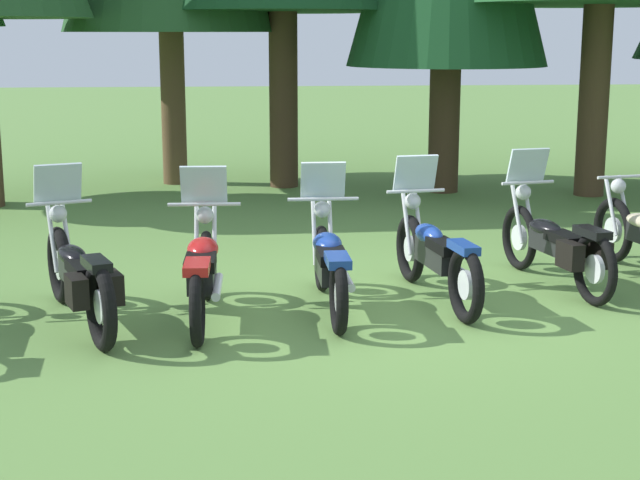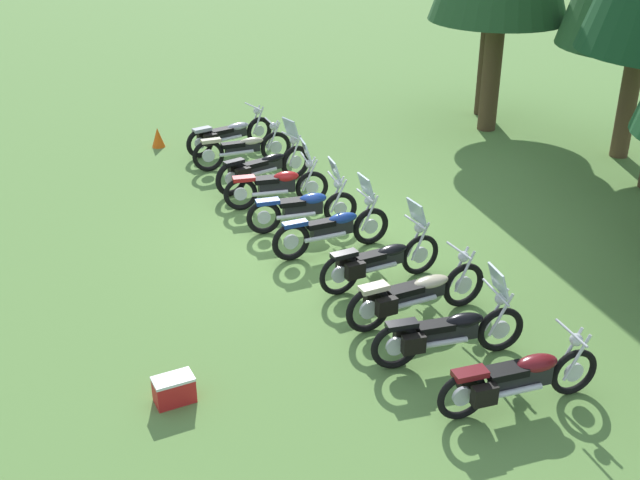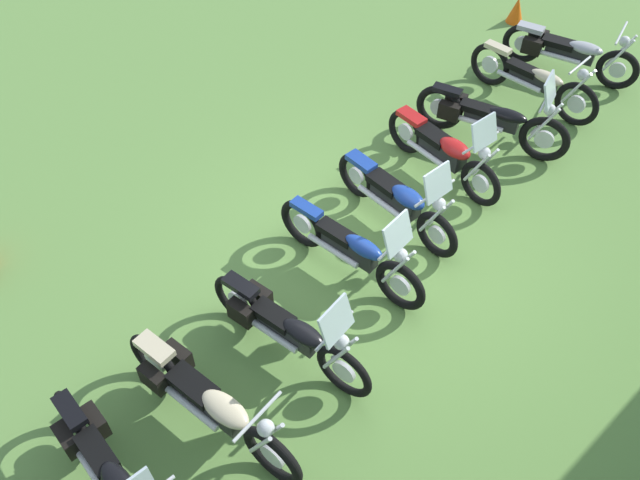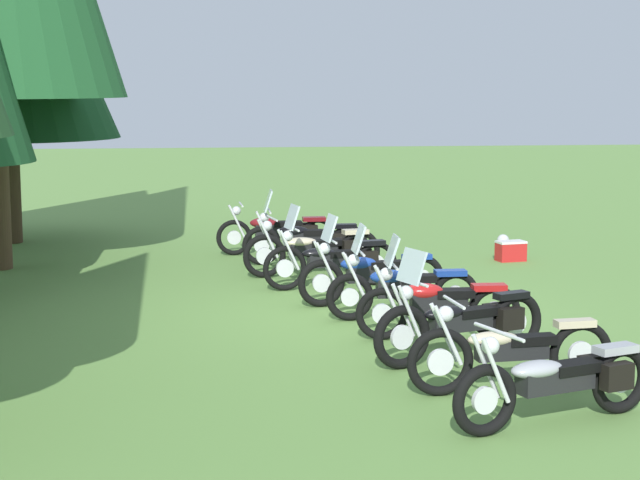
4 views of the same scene
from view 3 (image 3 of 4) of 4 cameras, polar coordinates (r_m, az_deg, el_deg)
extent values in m
plane|color=#608C42|center=(8.91, 4.72, -0.90)|extent=(80.00, 80.00, 0.00)
torus|color=black|center=(12.45, 23.85, 13.02)|extent=(0.33, 0.70, 0.70)
cylinder|color=silver|center=(12.45, 23.85, 13.02)|extent=(0.13, 0.26, 0.26)
torus|color=black|center=(12.62, 16.74, 15.62)|extent=(0.33, 0.70, 0.70)
cylinder|color=silver|center=(12.62, 16.74, 15.62)|extent=(0.13, 0.26, 0.26)
cube|color=black|center=(12.46, 20.40, 14.72)|extent=(0.46, 0.83, 0.22)
ellipsoid|color=#9EA0A8|center=(12.38, 21.56, 14.86)|extent=(0.44, 0.63, 0.17)
cube|color=black|center=(12.44, 19.54, 15.47)|extent=(0.41, 0.59, 0.10)
cube|color=#9EA0A8|center=(12.45, 17.42, 16.74)|extent=(0.33, 0.48, 0.08)
cylinder|color=silver|center=(12.38, 24.09, 14.41)|extent=(0.15, 0.33, 0.65)
cylinder|color=silver|center=(12.24, 23.92, 14.07)|extent=(0.15, 0.33, 0.65)
cylinder|color=silver|center=(12.15, 24.14, 15.69)|extent=(0.74, 0.28, 0.04)
sphere|color=silver|center=(12.20, 24.37, 15.06)|extent=(0.22, 0.22, 0.17)
cylinder|color=silver|center=(12.40, 19.35, 14.44)|extent=(0.33, 0.78, 0.08)
cube|color=black|center=(12.69, 17.96, 16.03)|extent=(0.24, 0.35, 0.26)
cube|color=black|center=(12.39, 17.47, 15.36)|extent=(0.24, 0.35, 0.26)
torus|color=black|center=(11.37, 20.87, 10.69)|extent=(0.17, 0.74, 0.73)
cylinder|color=silver|center=(11.37, 20.87, 10.69)|extent=(0.08, 0.29, 0.28)
torus|color=black|center=(11.89, 14.18, 14.20)|extent=(0.17, 0.74, 0.73)
cylinder|color=silver|center=(11.89, 14.18, 14.20)|extent=(0.08, 0.29, 0.28)
cube|color=black|center=(11.55, 17.57, 12.87)|extent=(0.25, 0.80, 0.21)
ellipsoid|color=beige|center=(11.42, 18.66, 12.90)|extent=(0.27, 0.58, 0.16)
cube|color=black|center=(11.58, 16.76, 13.75)|extent=(0.25, 0.54, 0.10)
cube|color=beige|center=(11.68, 14.83, 15.43)|extent=(0.20, 0.45, 0.08)
cylinder|color=silver|center=(11.27, 21.17, 12.16)|extent=(0.07, 0.34, 0.65)
cylinder|color=silver|center=(11.17, 20.85, 11.91)|extent=(0.07, 0.34, 0.65)
cylinder|color=silver|center=(11.07, 21.13, 13.63)|extent=(0.63, 0.09, 0.04)
sphere|color=silver|center=(11.10, 21.36, 12.91)|extent=(0.18, 0.18, 0.17)
cylinder|color=silver|center=(11.57, 16.47, 12.76)|extent=(0.15, 0.79, 0.08)
torus|color=black|center=(10.48, 18.43, 8.08)|extent=(0.37, 0.74, 0.75)
cylinder|color=silver|center=(10.48, 18.43, 8.08)|extent=(0.15, 0.28, 0.29)
torus|color=black|center=(10.72, 10.06, 10.97)|extent=(0.37, 0.74, 0.75)
cylinder|color=silver|center=(10.72, 10.06, 10.97)|extent=(0.15, 0.28, 0.29)
cube|color=black|center=(10.51, 14.31, 9.97)|extent=(0.46, 0.82, 0.21)
ellipsoid|color=black|center=(10.40, 15.61, 10.12)|extent=(0.42, 0.62, 0.16)
cube|color=black|center=(10.49, 13.24, 10.79)|extent=(0.39, 0.58, 0.10)
cube|color=black|center=(10.50, 10.72, 12.35)|extent=(0.31, 0.47, 0.08)
cylinder|color=silver|center=(10.36, 18.60, 9.66)|extent=(0.16, 0.33, 0.65)
cylinder|color=silver|center=(10.25, 18.40, 9.26)|extent=(0.16, 0.33, 0.65)
cylinder|color=silver|center=(10.12, 18.52, 11.11)|extent=(0.58, 0.25, 0.04)
sphere|color=silver|center=(10.18, 18.85, 10.40)|extent=(0.22, 0.22, 0.17)
cylinder|color=silver|center=(10.49, 13.11, 9.63)|extent=(0.36, 0.78, 0.08)
cube|color=silver|center=(10.02, 18.88, 11.89)|extent=(0.47, 0.30, 0.39)
cube|color=black|center=(10.73, 11.43, 11.46)|extent=(0.24, 0.35, 0.26)
cube|color=black|center=(10.50, 10.87, 10.65)|extent=(0.24, 0.35, 0.26)
torus|color=black|center=(9.54, 13.41, 4.65)|extent=(0.12, 0.69, 0.69)
cylinder|color=silver|center=(9.54, 13.41, 4.65)|extent=(0.06, 0.27, 0.26)
torus|color=black|center=(10.22, 7.25, 9.07)|extent=(0.12, 0.69, 0.69)
cylinder|color=silver|center=(10.22, 7.25, 9.07)|extent=(0.06, 0.27, 0.26)
cube|color=black|center=(9.78, 10.33, 7.48)|extent=(0.26, 0.73, 0.27)
ellipsoid|color=#B21919|center=(9.59, 11.34, 7.61)|extent=(0.31, 0.53, 0.21)
cube|color=black|center=(9.80, 9.58, 8.68)|extent=(0.29, 0.49, 0.10)
cube|color=#B21919|center=(9.98, 7.75, 10.29)|extent=(0.23, 0.45, 0.08)
cylinder|color=silver|center=(9.43, 13.80, 6.39)|extent=(0.06, 0.34, 0.65)
cylinder|color=silver|center=(9.31, 13.11, 5.97)|extent=(0.06, 0.34, 0.65)
cylinder|color=silver|center=(9.19, 13.45, 8.02)|extent=(0.69, 0.06, 0.04)
sphere|color=silver|center=(9.23, 13.73, 7.16)|extent=(0.18, 0.18, 0.17)
cylinder|color=silver|center=(9.83, 9.00, 7.19)|extent=(0.11, 0.73, 0.08)
cube|color=silver|center=(9.07, 13.74, 8.83)|extent=(0.45, 0.17, 0.39)
torus|color=black|center=(8.74, 9.85, 0.44)|extent=(0.11, 0.67, 0.67)
cylinder|color=silver|center=(8.74, 9.85, 0.44)|extent=(0.05, 0.25, 0.25)
torus|color=black|center=(9.43, 3.08, 5.46)|extent=(0.11, 0.67, 0.67)
cylinder|color=silver|center=(9.43, 3.08, 5.46)|extent=(0.05, 0.25, 0.25)
cube|color=black|center=(8.98, 6.41, 3.57)|extent=(0.22, 0.74, 0.26)
ellipsoid|color=navy|center=(8.78, 7.45, 3.60)|extent=(0.27, 0.53, 0.20)
cube|color=black|center=(8.99, 5.53, 4.84)|extent=(0.26, 0.49, 0.10)
cube|color=navy|center=(9.18, 3.51, 6.65)|extent=(0.20, 0.44, 0.08)
cylinder|color=silver|center=(8.60, 10.17, 2.28)|extent=(0.04, 0.34, 0.65)
cylinder|color=silver|center=(8.51, 9.44, 1.76)|extent=(0.04, 0.34, 0.65)
cylinder|color=silver|center=(8.35, 9.69, 3.94)|extent=(0.71, 0.04, 0.04)
sphere|color=silver|center=(8.40, 10.05, 3.02)|extent=(0.17, 0.17, 0.17)
cylinder|color=silver|center=(9.05, 5.01, 3.29)|extent=(0.08, 0.74, 0.08)
cube|color=silver|center=(8.22, 9.95, 4.77)|extent=(0.44, 0.15, 0.39)
torus|color=black|center=(8.10, 6.80, -3.84)|extent=(0.21, 0.72, 0.71)
cylinder|color=silver|center=(8.10, 6.80, -3.84)|extent=(0.09, 0.28, 0.27)
torus|color=black|center=(8.72, -1.51, 1.38)|extent=(0.21, 0.72, 0.71)
cylinder|color=silver|center=(8.72, -1.51, 1.38)|extent=(0.09, 0.28, 0.27)
cube|color=black|center=(8.30, 2.51, -0.63)|extent=(0.28, 0.79, 0.25)
ellipsoid|color=navy|center=(8.10, 3.73, -0.64)|extent=(0.29, 0.58, 0.20)
cube|color=black|center=(8.29, 1.38, 0.67)|extent=(0.27, 0.54, 0.10)
cube|color=navy|center=(8.45, -1.15, 2.68)|extent=(0.22, 0.46, 0.08)
cylinder|color=silver|center=(7.93, 6.91, -2.00)|extent=(0.09, 0.34, 0.65)
cylinder|color=silver|center=(7.86, 6.35, -2.55)|extent=(0.09, 0.34, 0.65)
cylinder|color=silver|center=(7.67, 6.37, -0.35)|extent=(0.62, 0.12, 0.04)
sphere|color=silver|center=(7.73, 6.83, -1.27)|extent=(0.19, 0.19, 0.17)
cylinder|color=silver|center=(8.38, 1.11, -0.90)|extent=(0.19, 0.78, 0.08)
cube|color=silver|center=(7.53, 6.60, 0.49)|extent=(0.46, 0.21, 0.39)
torus|color=black|center=(7.37, 2.04, -11.04)|extent=(0.22, 0.72, 0.72)
cylinder|color=silver|center=(7.37, 2.04, -11.04)|extent=(0.10, 0.29, 0.28)
torus|color=black|center=(7.96, -6.94, -5.14)|extent=(0.22, 0.72, 0.72)
cylinder|color=silver|center=(7.96, -6.94, -5.14)|extent=(0.10, 0.29, 0.28)
cube|color=black|center=(7.55, -2.68, -7.60)|extent=(0.33, 0.79, 0.21)
ellipsoid|color=black|center=(7.37, -1.44, -7.88)|extent=(0.34, 0.58, 0.16)
cube|color=black|center=(7.56, -3.95, -6.36)|extent=(0.32, 0.54, 0.10)
cube|color=black|center=(7.65, -6.73, -3.87)|extent=(0.26, 0.47, 0.08)
cylinder|color=silver|center=(7.17, 2.06, -9.16)|extent=(0.11, 0.34, 0.65)
cylinder|color=silver|center=(7.10, 1.35, -9.94)|extent=(0.11, 0.34, 0.65)
cylinder|color=silver|center=(6.88, 1.23, -7.68)|extent=(0.61, 0.15, 0.04)
sphere|color=silver|center=(6.95, 1.82, -8.61)|extent=(0.20, 0.20, 0.17)
cylinder|color=silver|center=(7.63, -4.24, -7.85)|extent=(0.22, 0.76, 0.08)
cube|color=silver|center=(6.73, 1.39, -6.89)|extent=(0.46, 0.23, 0.39)
cube|color=black|center=(7.85, -5.17, -4.72)|extent=(0.20, 0.34, 0.26)
cube|color=black|center=(7.72, -6.69, -6.14)|extent=(0.20, 0.34, 0.26)
torus|color=black|center=(6.92, -4.03, -17.75)|extent=(0.23, 0.75, 0.75)
cylinder|color=silver|center=(6.92, -4.03, -17.75)|extent=(0.10, 0.29, 0.29)
torus|color=black|center=(7.62, -13.77, -9.99)|extent=(0.23, 0.75, 0.75)
cylinder|color=silver|center=(7.62, -13.77, -9.99)|extent=(0.10, 0.29, 0.29)
cube|color=black|center=(7.15, -9.30, -13.38)|extent=(0.37, 0.87, 0.20)
ellipsoid|color=beige|center=(6.95, -8.04, -13.99)|extent=(0.38, 0.64, 0.16)
cube|color=black|center=(7.17, -10.73, -11.94)|extent=(0.36, 0.60, 0.10)
cube|color=beige|center=(7.29, -13.84, -8.85)|extent=(0.28, 0.47, 0.08)
cylinder|color=silver|center=(6.69, -4.06, -15.87)|extent=(0.10, 0.34, 0.65)
cylinder|color=silver|center=(6.64, -5.08, -16.88)|extent=(0.10, 0.34, 0.65)
cylinder|color=silver|center=(6.40, -5.30, -14.63)|extent=(0.64, 0.14, 0.04)
sphere|color=silver|center=(6.47, -4.62, -15.58)|extent=(0.20, 0.20, 0.17)
cylinder|color=silver|center=(7.25, -11.11, -13.53)|extent=(0.22, 0.84, 0.08)
cube|color=black|center=(7.49, -11.86, -9.56)|extent=(0.19, 0.34, 0.26)
cube|color=black|center=(7.39, -13.91, -11.31)|extent=(0.19, 0.34, 0.26)
torus|color=black|center=(7.51, -20.02, -14.19)|extent=(0.11, 0.71, 0.71)
cylinder|color=silver|center=(7.51, -20.02, -14.19)|extent=(0.05, 0.27, 0.27)
cube|color=black|center=(7.01, -17.26, -18.39)|extent=(0.21, 0.79, 0.24)
cube|color=black|center=(7.02, -18.36, -16.65)|extent=(0.24, 0.53, 0.10)
cube|color=black|center=(7.19, -20.43, -13.35)|extent=(0.19, 0.44, 0.08)
cylinder|color=silver|center=(7.17, -18.68, -18.15)|extent=(0.09, 0.79, 0.08)
cube|color=black|center=(7.32, -18.43, -14.31)|extent=(0.14, 0.32, 0.26)
cube|color=black|center=(7.31, -20.61, -15.55)|extent=(0.14, 0.32, 0.26)
cone|color=#EA590F|center=(13.85, 16.28, 18.18)|extent=(0.32, 0.32, 0.48)
camera|label=1|loc=(14.87, -18.71, 29.65)|focal=54.77mm
camera|label=2|loc=(11.06, -87.85, 0.50)|focal=43.86mm
camera|label=4|loc=(19.67, 49.33, 23.52)|focal=60.00mm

